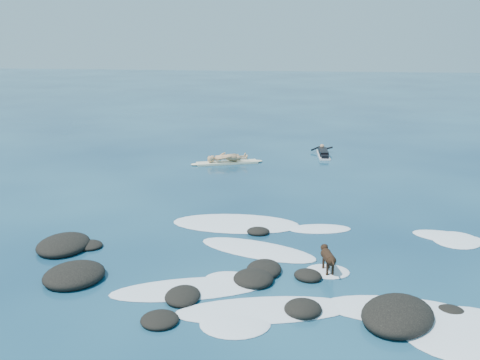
# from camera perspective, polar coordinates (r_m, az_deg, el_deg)

# --- Properties ---
(ground) EXTENTS (160.00, 160.00, 0.00)m
(ground) POSITION_cam_1_polar(r_m,az_deg,el_deg) (14.74, 2.69, -7.58)
(ground) COLOR #0A2642
(ground) RESTS_ON ground
(reef_rocks) EXTENTS (12.20, 6.24, 0.52)m
(reef_rocks) POSITION_cam_1_polar(r_m,az_deg,el_deg) (13.00, -9.93, -10.50)
(reef_rocks) COLOR black
(reef_rocks) RESTS_ON ground
(breaking_foam) EXTENTS (9.80, 7.92, 0.12)m
(breaking_foam) POSITION_cam_1_polar(r_m,az_deg,el_deg) (13.61, 7.62, -9.65)
(breaking_foam) COLOR white
(breaking_foam) RESTS_ON ground
(standing_surfer_rig) EXTENTS (3.26, 1.58, 1.93)m
(standing_surfer_rig) POSITION_cam_1_polar(r_m,az_deg,el_deg) (24.50, -1.39, 3.48)
(standing_surfer_rig) COLOR beige
(standing_surfer_rig) RESTS_ON ground
(paddling_surfer_rig) EXTENTS (1.11, 2.49, 0.43)m
(paddling_surfer_rig) POSITION_cam_1_polar(r_m,az_deg,el_deg) (26.60, 8.87, 2.87)
(paddling_surfer_rig) COLOR silver
(paddling_surfer_rig) RESTS_ON ground
(dog) EXTENTS (0.43, 1.01, 0.65)m
(dog) POSITION_cam_1_polar(r_m,az_deg,el_deg) (13.45, 9.35, -8.06)
(dog) COLOR black
(dog) RESTS_ON ground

